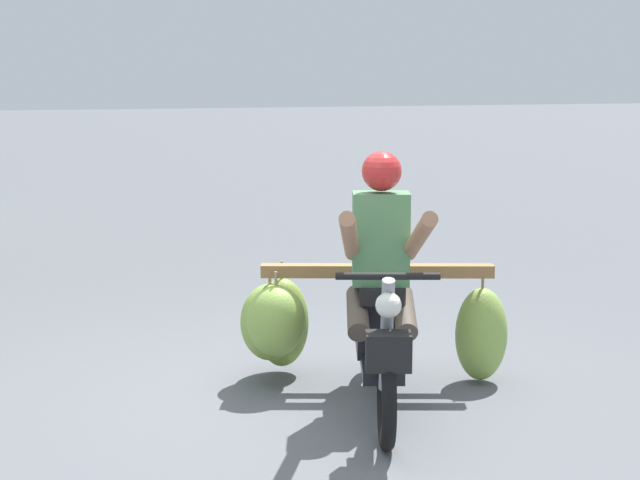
% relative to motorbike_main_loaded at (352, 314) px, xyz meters
% --- Properties ---
extents(ground_plane, '(120.00, 120.00, 0.00)m').
position_rel_motorbike_main_loaded_xyz_m(ground_plane, '(-0.46, -0.20, -0.53)').
color(ground_plane, '#56595E').
extents(motorbike_main_loaded, '(1.74, 1.93, 1.58)m').
position_rel_motorbike_main_loaded_xyz_m(motorbike_main_loaded, '(0.00, 0.00, 0.00)').
color(motorbike_main_loaded, black).
rests_on(motorbike_main_loaded, ground).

